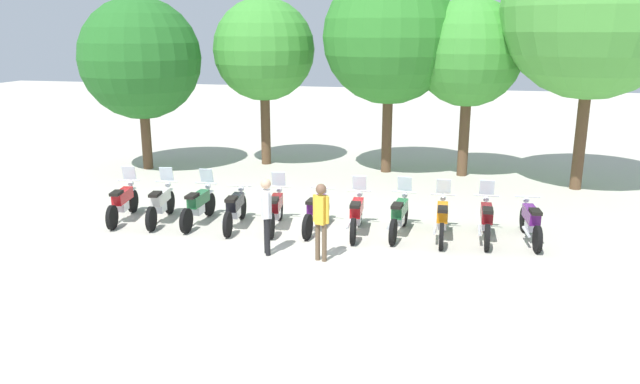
% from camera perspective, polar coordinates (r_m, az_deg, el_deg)
% --- Properties ---
extents(ground_plane, '(80.00, 80.00, 0.00)m').
position_cam_1_polar(ground_plane, '(15.82, -0.40, -3.61)').
color(ground_plane, '#BCB7A8').
extents(motorcycle_0, '(0.64, 2.18, 1.37)m').
position_cam_1_polar(motorcycle_0, '(17.40, -17.84, -0.85)').
color(motorcycle_0, black).
rests_on(motorcycle_0, ground_plane).
extents(motorcycle_1, '(0.62, 2.18, 1.37)m').
position_cam_1_polar(motorcycle_1, '(16.99, -14.57, -0.97)').
color(motorcycle_1, black).
rests_on(motorcycle_1, ground_plane).
extents(motorcycle_2, '(0.62, 2.19, 1.37)m').
position_cam_1_polar(motorcycle_2, '(16.59, -11.21, -1.15)').
color(motorcycle_2, black).
rests_on(motorcycle_2, ground_plane).
extents(motorcycle_3, '(0.62, 2.19, 0.99)m').
position_cam_1_polar(motorcycle_3, '(16.13, -7.89, -1.52)').
color(motorcycle_3, black).
rests_on(motorcycle_3, ground_plane).
extents(motorcycle_4, '(0.62, 2.18, 1.37)m').
position_cam_1_polar(motorcycle_4, '(15.93, -4.14, -1.56)').
color(motorcycle_4, black).
rests_on(motorcycle_4, ground_plane).
extents(motorcycle_5, '(0.62, 2.19, 0.99)m').
position_cam_1_polar(motorcycle_5, '(15.77, -0.32, -1.75)').
color(motorcycle_5, black).
rests_on(motorcycle_5, ground_plane).
extents(motorcycle_6, '(0.62, 2.19, 1.37)m').
position_cam_1_polar(motorcycle_6, '(15.51, 3.42, -2.02)').
color(motorcycle_6, black).
rests_on(motorcycle_6, ground_plane).
extents(motorcycle_7, '(0.62, 2.19, 1.37)m').
position_cam_1_polar(motorcycle_7, '(15.53, 7.39, -2.09)').
color(motorcycle_7, black).
rests_on(motorcycle_7, ground_plane).
extents(motorcycle_8, '(0.62, 2.19, 1.37)m').
position_cam_1_polar(motorcycle_8, '(15.41, 11.26, -2.39)').
color(motorcycle_8, black).
rests_on(motorcycle_8, ground_plane).
extents(motorcycle_9, '(0.62, 2.19, 1.37)m').
position_cam_1_polar(motorcycle_9, '(15.57, 15.17, -2.45)').
color(motorcycle_9, black).
rests_on(motorcycle_9, ground_plane).
extents(motorcycle_10, '(0.62, 2.19, 0.99)m').
position_cam_1_polar(motorcycle_10, '(15.77, 18.98, -2.58)').
color(motorcycle_10, black).
rests_on(motorcycle_10, ground_plane).
extents(person_0, '(0.41, 0.29, 1.77)m').
position_cam_1_polar(person_0, '(13.50, 0.09, -2.22)').
color(person_0, brown).
rests_on(person_0, ground_plane).
extents(person_1, '(0.32, 0.39, 1.79)m').
position_cam_1_polar(person_1, '(13.93, -5.00, -1.67)').
color(person_1, black).
rests_on(person_1, ground_plane).
extents(tree_0, '(4.31, 4.31, 6.16)m').
position_cam_1_polar(tree_0, '(23.24, -16.34, 11.79)').
color(tree_0, brown).
rests_on(tree_0, ground_plane).
extents(tree_1, '(3.74, 3.74, 6.17)m').
position_cam_1_polar(tree_1, '(23.27, -5.24, 12.99)').
color(tree_1, brown).
rests_on(tree_1, ground_plane).
extents(tree_2, '(4.62, 4.62, 7.08)m').
position_cam_1_polar(tree_2, '(21.92, 6.48, 14.09)').
color(tree_2, brown).
rests_on(tree_2, ground_plane).
extents(tree_3, '(3.66, 3.66, 6.10)m').
position_cam_1_polar(tree_3, '(21.81, 13.67, 12.44)').
color(tree_3, brown).
rests_on(tree_3, ground_plane).
extents(tree_4, '(5.56, 5.56, 8.44)m').
position_cam_1_polar(tree_4, '(21.02, 24.17, 15.36)').
color(tree_4, brown).
rests_on(tree_4, ground_plane).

